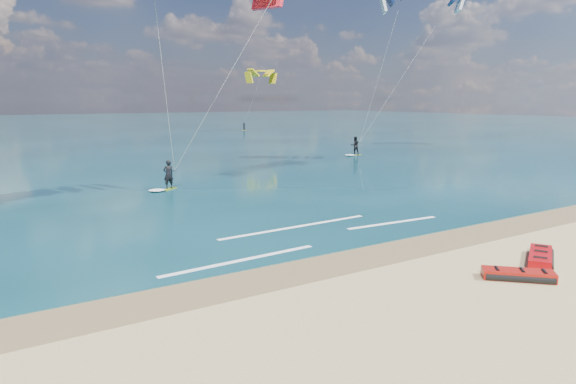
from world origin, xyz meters
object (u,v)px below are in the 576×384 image
Objects in this scene: packed_kite_mid at (518,279)px; kitesurfer_main at (193,54)px; kitesurfer_far at (389,65)px; packed_kite_left at (540,261)px.

packed_kite_mid is 21.66m from kitesurfer_main.
packed_kite_mid is at bearing -129.04° from kitesurfer_far.
packed_kite_left is 1.09× the size of packed_kite_mid.
packed_kite_mid is (-2.40, -0.72, 0.00)m from packed_kite_left.
packed_kite_left is at bearing -116.95° from kitesurfer_main.
packed_kite_mid is 37.16m from kitesurfer_far.
kitesurfer_far reaches higher than packed_kite_left.
packed_kite_mid is 0.14× the size of kitesurfer_far.
kitesurfer_main reaches higher than packed_kite_mid.
kitesurfer_main is at bearing -161.79° from kitesurfer_far.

